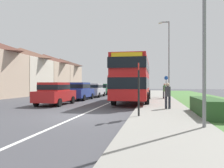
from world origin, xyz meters
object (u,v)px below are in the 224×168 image
object	(u,v)px
double_decker_bus	(134,78)
parked_car_red	(55,93)
cycle_route_sign	(166,85)
street_lamp_mid	(168,55)
pedestrian_at_stop	(168,94)
pedestrian_walking_away	(165,90)
parked_car_blue	(79,90)
bus_stop_sign	(139,85)
street_lamp_near	(201,1)
parked_car_dark_green	(103,89)
parked_car_silver	(94,90)

from	to	relation	value
double_decker_bus	parked_car_red	distance (m)	6.77
cycle_route_sign	street_lamp_mid	xyz separation A→B (m)	(0.07, -2.22, 3.23)
parked_car_red	pedestrian_at_stop	bearing A→B (deg)	-13.89
parked_car_red	pedestrian_walking_away	distance (m)	11.16
parked_car_blue	bus_stop_sign	bearing A→B (deg)	-58.13
parked_car_red	street_lamp_near	bearing A→B (deg)	-39.84
parked_car_red	parked_car_dark_green	distance (m)	15.71
street_lamp_near	parked_car_dark_green	bearing A→B (deg)	110.92
pedestrian_at_stop	street_lamp_near	size ratio (longest dim) A/B	0.21
parked_car_dark_green	street_lamp_near	world-z (taller)	street_lamp_near
parked_car_red	street_lamp_mid	distance (m)	12.66
double_decker_bus	parked_car_silver	distance (m)	8.90
parked_car_blue	double_decker_bus	bearing A→B (deg)	-18.21
parked_car_silver	cycle_route_sign	xyz separation A→B (m)	(8.59, -0.01, 0.52)
parked_car_silver	street_lamp_near	xyz separation A→B (m)	(8.75, -17.93, 3.57)
parked_car_red	street_lamp_mid	size ratio (longest dim) A/B	0.50
double_decker_bus	pedestrian_at_stop	xyz separation A→B (m)	(2.54, -5.53, -1.17)
parked_car_silver	parked_car_dark_green	bearing A→B (deg)	91.34
parked_car_red	cycle_route_sign	world-z (taller)	cycle_route_sign
pedestrian_at_stop	street_lamp_near	distance (m)	6.53
parked_car_red	parked_car_silver	world-z (taller)	parked_car_red
parked_car_silver	parked_car_blue	bearing A→B (deg)	-91.84
double_decker_bus	pedestrian_at_stop	world-z (taller)	double_decker_bus
street_lamp_near	double_decker_bus	bearing A→B (deg)	106.76
pedestrian_at_stop	cycle_route_sign	distance (m)	12.48
parked_car_dark_green	pedestrian_walking_away	xyz separation A→B (m)	(8.39, -8.47, 0.09)
pedestrian_walking_away	cycle_route_sign	xyz separation A→B (m)	(0.33, 3.19, 0.45)
cycle_route_sign	double_decker_bus	bearing A→B (deg)	-114.49
pedestrian_at_stop	street_lamp_mid	bearing A→B (deg)	86.17
double_decker_bus	parked_car_dark_green	world-z (taller)	double_decker_bus
bus_stop_sign	street_lamp_near	distance (m)	4.32
parked_car_dark_green	cycle_route_sign	size ratio (longest dim) A/B	1.56
parked_car_silver	parked_car_dark_green	distance (m)	5.27
street_lamp_mid	parked_car_blue	bearing A→B (deg)	-162.02
parked_car_blue	pedestrian_walking_away	world-z (taller)	parked_car_blue
street_lamp_near	street_lamp_mid	bearing A→B (deg)	90.32
parked_car_red	parked_car_blue	bearing A→B (deg)	89.30
double_decker_bus	parked_car_silver	xyz separation A→B (m)	(-5.44, 6.94, -1.24)
bus_stop_sign	parked_car_silver	bearing A→B (deg)	112.30
pedestrian_walking_away	street_lamp_mid	world-z (taller)	street_lamp_mid
parked_car_red	parked_car_silver	distance (m)	10.44
pedestrian_walking_away	bus_stop_sign	size ratio (longest dim) A/B	0.64
bus_stop_sign	street_lamp_near	bearing A→B (deg)	-43.65
cycle_route_sign	street_lamp_near	size ratio (longest dim) A/B	0.32
parked_car_silver	parked_car_dark_green	size ratio (longest dim) A/B	1.09
double_decker_bus	bus_stop_sign	distance (m)	8.89
parked_car_blue	bus_stop_sign	size ratio (longest dim) A/B	1.72
parked_car_silver	parked_car_red	bearing A→B (deg)	-91.26
parked_car_blue	pedestrian_at_stop	bearing A→B (deg)	-42.18
parked_car_red	cycle_route_sign	size ratio (longest dim) A/B	1.64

